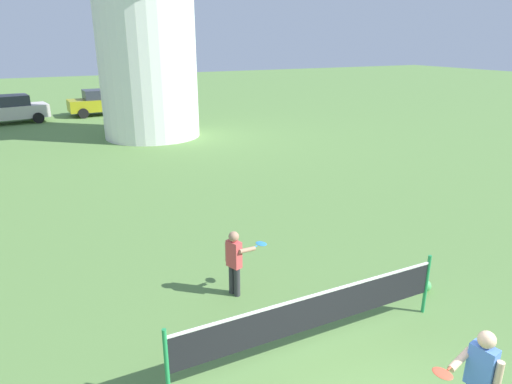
{
  "coord_description": "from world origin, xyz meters",
  "views": [
    {
      "loc": [
        -3.2,
        -2.94,
        4.56
      ],
      "look_at": [
        0.16,
        3.87,
        1.97
      ],
      "focal_mm": 31.59,
      "sensor_mm": 36.0,
      "label": 1
    }
  ],
  "objects_px": {
    "parked_car_cream": "(6,109)",
    "parked_car_mustard": "(105,102)",
    "stray_ball": "(425,286)",
    "tennis_net": "(315,312)",
    "player_far": "(235,259)",
    "player_near": "(479,375)"
  },
  "relations": [
    {
      "from": "parked_car_cream",
      "to": "parked_car_mustard",
      "type": "xyz_separation_m",
      "value": [
        5.47,
        0.87,
        0.0
      ]
    },
    {
      "from": "stray_ball",
      "to": "parked_car_mustard",
      "type": "bearing_deg",
      "value": 94.84
    },
    {
      "from": "tennis_net",
      "to": "player_far",
      "type": "relative_size",
      "value": 3.62
    },
    {
      "from": "parked_car_cream",
      "to": "player_near",
      "type": "bearing_deg",
      "value": -77.83
    },
    {
      "from": "tennis_net",
      "to": "parked_car_cream",
      "type": "xyz_separation_m",
      "value": [
        -4.7,
        24.04,
        0.13
      ]
    },
    {
      "from": "parked_car_cream",
      "to": "parked_car_mustard",
      "type": "bearing_deg",
      "value": 9.02
    },
    {
      "from": "stray_ball",
      "to": "player_near",
      "type": "bearing_deg",
      "value": -126.53
    },
    {
      "from": "parked_car_cream",
      "to": "parked_car_mustard",
      "type": "distance_m",
      "value": 5.54
    },
    {
      "from": "player_near",
      "to": "parked_car_cream",
      "type": "distance_m",
      "value": 26.72
    },
    {
      "from": "player_far",
      "to": "parked_car_mustard",
      "type": "distance_m",
      "value": 22.93
    },
    {
      "from": "player_far",
      "to": "stray_ball",
      "type": "distance_m",
      "value": 3.65
    },
    {
      "from": "player_far",
      "to": "parked_car_cream",
      "type": "xyz_separation_m",
      "value": [
        -4.28,
        22.03,
        0.09
      ]
    },
    {
      "from": "stray_ball",
      "to": "parked_car_cream",
      "type": "height_order",
      "value": "parked_car_cream"
    },
    {
      "from": "stray_ball",
      "to": "parked_car_mustard",
      "type": "height_order",
      "value": "parked_car_mustard"
    },
    {
      "from": "player_near",
      "to": "stray_ball",
      "type": "height_order",
      "value": "player_near"
    },
    {
      "from": "stray_ball",
      "to": "tennis_net",
      "type": "bearing_deg",
      "value": -170.13
    },
    {
      "from": "tennis_net",
      "to": "player_near",
      "type": "relative_size",
      "value": 3.37
    },
    {
      "from": "parked_car_cream",
      "to": "parked_car_mustard",
      "type": "height_order",
      "value": "same"
    },
    {
      "from": "tennis_net",
      "to": "stray_ball",
      "type": "relative_size",
      "value": 20.31
    },
    {
      "from": "tennis_net",
      "to": "player_far",
      "type": "height_order",
      "value": "player_far"
    },
    {
      "from": "tennis_net",
      "to": "stray_ball",
      "type": "distance_m",
      "value": 2.94
    },
    {
      "from": "player_far",
      "to": "parked_car_cream",
      "type": "relative_size",
      "value": 0.28
    }
  ]
}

